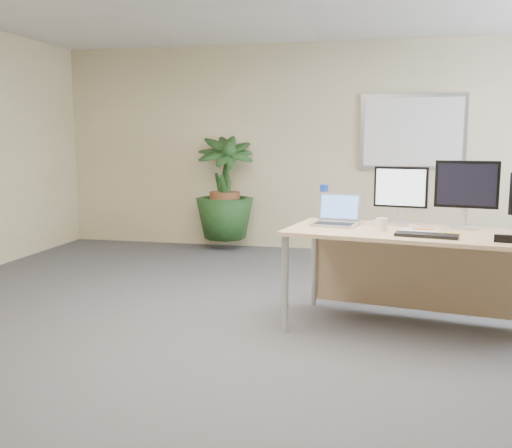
% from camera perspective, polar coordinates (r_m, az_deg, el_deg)
% --- Properties ---
extents(floor, '(8.00, 8.00, 0.00)m').
position_cam_1_polar(floor, '(3.91, -0.87, -13.43)').
color(floor, '#414146').
rests_on(floor, ground).
extents(back_wall, '(7.00, 0.04, 2.70)m').
position_cam_1_polar(back_wall, '(7.58, 6.16, 7.60)').
color(back_wall, '#C7BB8D').
rests_on(back_wall, floor).
extents(whiteboard, '(1.30, 0.04, 0.95)m').
position_cam_1_polar(whiteboard, '(7.50, 15.41, 8.87)').
color(whiteboard, '#A4A4A9').
rests_on(whiteboard, back_wall).
extents(desk, '(2.15, 1.20, 0.78)m').
position_cam_1_polar(desk, '(4.55, 16.60, -2.60)').
color(desk, tan).
rests_on(desk, floor).
extents(floor_plant, '(1.10, 1.10, 1.50)m').
position_cam_1_polar(floor_plant, '(7.54, -3.15, 3.07)').
color(floor_plant, '#163C19').
rests_on(floor_plant, floor).
extents(monitor_left, '(0.42, 0.19, 0.47)m').
position_cam_1_polar(monitor_left, '(4.67, 14.27, 3.14)').
color(monitor_left, silver).
rests_on(monitor_left, desk).
extents(monitor_right, '(0.47, 0.21, 0.52)m').
position_cam_1_polar(monitor_right, '(4.64, 20.31, 3.22)').
color(monitor_right, silver).
rests_on(monitor_right, desk).
extents(laptop, '(0.40, 0.36, 0.25)m').
position_cam_1_polar(laptop, '(4.62, 8.06, 0.69)').
color(laptop, '#B9B9BE').
rests_on(laptop, desk).
extents(keyboard, '(0.45, 0.22, 0.02)m').
position_cam_1_polar(keyboard, '(4.18, 16.66, -1.08)').
color(keyboard, black).
rests_on(keyboard, desk).
extents(coffee_mug, '(0.12, 0.08, 0.09)m').
position_cam_1_polar(coffee_mug, '(4.39, 12.41, -0.02)').
color(coffee_mug, white).
rests_on(coffee_mug, desk).
extents(spiral_notebook, '(0.31, 0.26, 0.01)m').
position_cam_1_polar(spiral_notebook, '(4.38, 15.80, -0.71)').
color(spiral_notebook, silver).
rests_on(spiral_notebook, desk).
extents(orange_pen, '(0.15, 0.02, 0.01)m').
position_cam_1_polar(orange_pen, '(4.41, 16.39, -0.50)').
color(orange_pen, orange).
rests_on(orange_pen, spiral_notebook).
extents(yellow_highlighter, '(0.11, 0.06, 0.02)m').
position_cam_1_polar(yellow_highlighter, '(4.33, 19.03, -0.92)').
color(yellow_highlighter, gold).
rests_on(yellow_highlighter, desk).
extents(water_bottle, '(0.08, 0.08, 0.30)m').
position_cam_1_polar(water_bottle, '(4.87, 6.81, 2.10)').
color(water_bottle, '#ACBDC9').
rests_on(water_bottle, desk).
extents(stapler, '(0.16, 0.07, 0.05)m').
position_cam_1_polar(stapler, '(4.13, 23.77, -1.37)').
color(stapler, black).
rests_on(stapler, desk).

